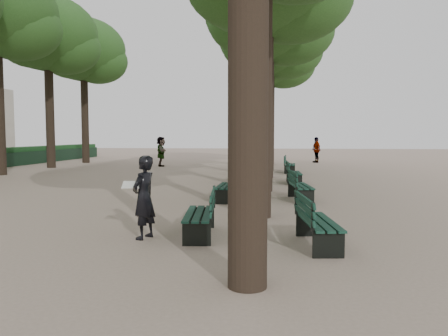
# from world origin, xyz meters

# --- Properties ---
(ground) EXTENTS (120.00, 120.00, 0.00)m
(ground) POSITION_xyz_m (0.00, 0.00, 0.00)
(ground) COLOR tan
(ground) RESTS_ON ground
(tree_central_3) EXTENTS (6.00, 6.00, 9.95)m
(tree_central_3) POSITION_xyz_m (1.50, 13.00, 7.65)
(tree_central_3) COLOR #33261C
(tree_central_3) RESTS_ON ground
(tree_central_4) EXTENTS (6.00, 6.00, 9.95)m
(tree_central_4) POSITION_xyz_m (1.50, 18.00, 7.65)
(tree_central_4) COLOR #33261C
(tree_central_4) RESTS_ON ground
(tree_central_5) EXTENTS (6.00, 6.00, 9.95)m
(tree_central_5) POSITION_xyz_m (1.50, 23.00, 7.65)
(tree_central_5) COLOR #33261C
(tree_central_5) RESTS_ON ground
(tree_far_4) EXTENTS (6.00, 6.00, 10.45)m
(tree_far_4) POSITION_xyz_m (-12.00, 18.00, 8.14)
(tree_far_4) COLOR #33261C
(tree_far_4) RESTS_ON ground
(tree_far_5) EXTENTS (6.00, 6.00, 10.45)m
(tree_far_5) POSITION_xyz_m (-12.00, 23.00, 8.14)
(tree_far_5) COLOR #33261C
(tree_far_5) RESTS_ON ground
(bench_left_0) EXTENTS (0.75, 1.85, 0.92)m
(bench_left_0) POSITION_xyz_m (0.37, 0.81, 0.27)
(bench_left_0) COLOR black
(bench_left_0) RESTS_ON ground
(bench_left_1) EXTENTS (0.63, 1.82, 0.92)m
(bench_left_1) POSITION_xyz_m (0.37, 5.65, 0.27)
(bench_left_1) COLOR black
(bench_left_1) RESTS_ON ground
(bench_left_2) EXTENTS (0.70, 1.84, 0.92)m
(bench_left_2) POSITION_xyz_m (0.37, 10.89, 0.27)
(bench_left_2) COLOR black
(bench_left_2) RESTS_ON ground
(bench_left_3) EXTENTS (0.69, 1.83, 0.92)m
(bench_left_3) POSITION_xyz_m (0.37, 15.51, 0.27)
(bench_left_3) COLOR black
(bench_left_3) RESTS_ON ground
(bench_right_0) EXTENTS (0.79, 1.86, 0.92)m
(bench_right_0) POSITION_xyz_m (2.63, 0.28, 0.27)
(bench_right_0) COLOR black
(bench_right_0) RESTS_ON ground
(bench_right_1) EXTENTS (0.79, 1.86, 0.92)m
(bench_right_1) POSITION_xyz_m (2.63, 5.91, 0.27)
(bench_right_1) COLOR black
(bench_right_1) RESTS_ON ground
(bench_right_2) EXTENTS (0.64, 1.82, 0.92)m
(bench_right_2) POSITION_xyz_m (2.63, 10.62, 0.27)
(bench_right_2) COLOR black
(bench_right_2) RESTS_ON ground
(bench_right_3) EXTENTS (0.69, 1.83, 0.92)m
(bench_right_3) POSITION_xyz_m (2.63, 16.00, 0.27)
(bench_right_3) COLOR black
(bench_right_3) RESTS_ON ground
(man_with_map) EXTENTS (0.69, 0.72, 1.62)m
(man_with_map) POSITION_xyz_m (-0.66, 0.48, 0.81)
(man_with_map) COLOR black
(man_with_map) RESTS_ON ground
(pedestrian_e) EXTENTS (0.89, 1.82, 1.93)m
(pedestrian_e) POSITION_xyz_m (-5.52, 20.00, 0.96)
(pedestrian_e) COLOR #262628
(pedestrian_e) RESTS_ON ground
(pedestrian_c) EXTENTS (0.78, 1.17, 1.89)m
(pedestrian_c) POSITION_xyz_m (4.85, 25.16, 0.94)
(pedestrian_c) COLOR #262628
(pedestrian_c) RESTS_ON ground
(pedestrian_d) EXTENTS (0.58, 0.97, 1.85)m
(pedestrian_d) POSITION_xyz_m (-1.35, 29.17, 0.92)
(pedestrian_d) COLOR #262628
(pedestrian_d) RESTS_ON ground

